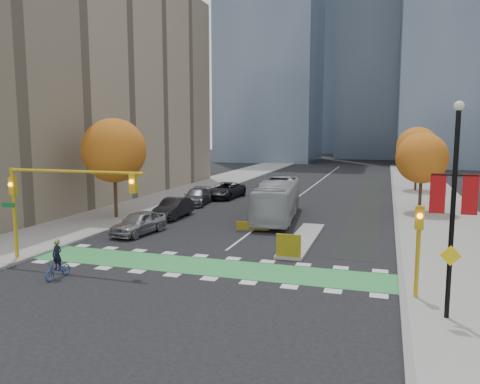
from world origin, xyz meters
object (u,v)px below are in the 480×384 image
Objects in this scene: traffic_signal_west at (52,191)px; traffic_signal_east at (418,238)px; banner_lamppost at (453,202)px; tree_east_far at (417,147)px; parked_car_b at (173,208)px; tree_east_near at (422,158)px; parked_car_c at (197,197)px; tree_west at (114,151)px; cyclist at (58,266)px; parked_car_a at (139,223)px; parked_car_d at (225,190)px; bus at (278,200)px; hazard_board at (288,245)px.

traffic_signal_east is at bearing 0.01° from traffic_signal_west.
tree_east_far is at bearing 88.59° from banner_lamppost.
parked_car_b is (-18.19, 14.34, -1.92)m from traffic_signal_east.
tree_east_near reaches higher than parked_car_c.
tree_east_near is at bearing 21.80° from parked_car_b.
tree_west is 4.26× the size of cyclist.
parked_car_a is (-19.81, -30.54, -4.43)m from tree_east_far.
tree_east_far is at bearing 87.03° from traffic_signal_east.
parked_car_a is 18.47m from parked_car_d.
parked_car_b is at bearing 99.08° from cyclist.
tree_east_far reaches higher than cyclist.
tree_east_near is 16.01m from tree_east_far.
traffic_signal_east reaches higher than parked_car_a.
tree_east_far is 3.97× the size of cyclist.
parked_car_c is at bearing 91.71° from traffic_signal_west.
tree_east_near reaches higher than parked_car_a.
tree_east_near is 0.62× the size of bus.
tree_east_far is 23.67m from parked_car_d.
parked_car_c is (-1.26, 13.47, -0.04)m from parked_car_a.
traffic_signal_west is (4.07, -12.51, -1.58)m from tree_west.
parked_car_b is (-19.69, -8.16, -4.05)m from tree_east_near.
parked_car_c is (-0.64, 21.44, -3.26)m from traffic_signal_west.
tree_west is 25.90m from traffic_signal_east.
tree_west is 35.73m from tree_east_far.
traffic_signal_west is 21.69m from parked_car_c.
traffic_signal_west reaches higher than cyclist.
tree_east_far reaches higher than parked_car_c.
traffic_signal_east is 23.24m from parked_car_b.
tree_east_far is 1.43× the size of parked_car_c.
tree_east_near is at bearing -4.36° from parked_car_c.
parked_car_b is 0.92× the size of parked_car_c.
parked_car_d is at bearing 97.93° from parked_car_a.
bus is (-11.31, -6.05, -3.27)m from tree_east_near.
parked_car_c is at bearing 103.06° from parked_car_a.
parked_car_c is at bearing -140.98° from tree_east_far.
bus is (6.81, 18.50, 0.95)m from cyclist.
traffic_signal_west is 2.08× the size of traffic_signal_east.
tree_east_near is 21.70m from parked_car_b.
hazard_board is 20.92m from parked_car_c.
traffic_signal_west is at bearing -131.52° from tree_east_near.
bus is at bearing 62.38° from traffic_signal_west.
tree_east_far is at bearing 62.05° from traffic_signal_west.
cyclist is at bearing -68.01° from tree_west.
parked_car_d is (-8.06, 9.98, -0.75)m from bus.
parked_car_a reaches higher than hazard_board.
traffic_signal_west is 14.71m from parked_car_b.
cyclist reaches higher than parked_car_d.
tree_west is at bearing -157.38° from tree_east_near.
tree_east_near is 0.85× the size of banner_lamppost.
parked_car_a is 0.89× the size of parked_car_c.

